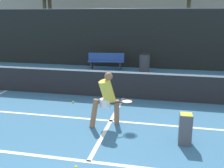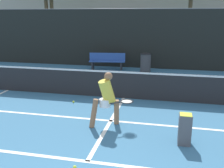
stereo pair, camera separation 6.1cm
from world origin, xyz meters
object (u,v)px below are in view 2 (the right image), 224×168
(courtside_bench, at_px, (107,60))
(parked_car, at_px, (103,48))
(trash_bin, at_px, (146,63))
(player_practicing, at_px, (107,97))
(ball_hopper, at_px, (185,128))

(courtside_bench, height_order, parked_car, parked_car)
(trash_bin, relative_size, parked_car, 0.23)
(player_practicing, height_order, parked_car, parked_car)
(courtside_bench, bearing_deg, ball_hopper, -72.58)
(courtside_bench, distance_m, trash_bin, 2.02)
(player_practicing, bearing_deg, parked_car, 72.48)
(courtside_bench, distance_m, parked_car, 4.18)
(trash_bin, distance_m, parked_car, 5.25)
(player_practicing, distance_m, courtside_bench, 7.14)
(player_practicing, distance_m, trash_bin, 6.82)
(trash_bin, bearing_deg, parked_car, 128.42)
(player_practicing, height_order, trash_bin, player_practicing)
(player_practicing, bearing_deg, trash_bin, 54.61)
(ball_hopper, xyz_separation_m, courtside_bench, (-3.59, 7.56, 0.11))
(parked_car, bearing_deg, courtside_bench, -72.57)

